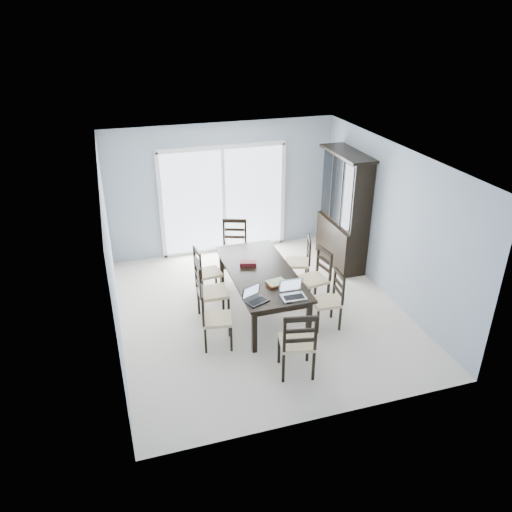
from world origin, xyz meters
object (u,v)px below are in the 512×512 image
(china_hutch, at_px, (344,211))
(chair_end_near, at_px, (298,338))
(chair_end_far, at_px, (234,241))
(laptop_silver, at_px, (294,294))
(hot_tub, at_px, (187,210))
(chair_right_mid, at_px, (318,271))
(game_box, at_px, (248,264))
(cell_phone, at_px, (287,302))
(chair_right_near, at_px, (332,294))
(dining_table, at_px, (261,275))
(chair_left_far, at_px, (204,267))
(chair_left_mid, at_px, (206,285))
(chair_right_far, at_px, (303,256))
(chair_left_near, at_px, (210,312))
(laptop_dark, at_px, (257,298))

(china_hutch, xyz_separation_m, chair_end_near, (-2.05, -2.93, -0.44))
(chair_end_near, distance_m, chair_end_far, 3.14)
(laptop_silver, bearing_deg, hot_tub, 101.32)
(china_hutch, distance_m, chair_end_near, 3.60)
(chair_right_mid, xyz_separation_m, game_box, (-1.13, 0.25, 0.19))
(chair_end_near, distance_m, cell_phone, 0.70)
(chair_end_near, distance_m, hot_tub, 5.35)
(chair_right_near, xyz_separation_m, hot_tub, (-1.50, 4.32, -0.07))
(dining_table, relative_size, hot_tub, 1.02)
(chair_right_near, distance_m, cell_phone, 0.93)
(chair_left_far, bearing_deg, chair_right_near, 43.69)
(chair_left_mid, distance_m, chair_right_far, 1.98)
(chair_left_mid, bearing_deg, chair_right_far, 109.56)
(chair_left_mid, height_order, hot_tub, chair_left_mid)
(chair_left_near, xyz_separation_m, chair_end_far, (0.92, 2.12, 0.06))
(game_box, bearing_deg, laptop_silver, -73.47)
(dining_table, bearing_deg, chair_end_far, 92.27)
(laptop_dark, relative_size, hot_tub, 0.17)
(chair_left_mid, relative_size, chair_right_far, 1.12)
(chair_end_far, relative_size, cell_phone, 9.83)
(chair_left_near, xyz_separation_m, laptop_dark, (0.64, -0.19, 0.23))
(china_hutch, distance_m, cell_phone, 2.99)
(chair_left_mid, bearing_deg, cell_phone, 44.39)
(chair_left_far, height_order, cell_phone, chair_left_far)
(chair_end_near, relative_size, laptop_silver, 3.32)
(chair_left_near, height_order, game_box, chair_left_near)
(chair_left_mid, bearing_deg, chair_left_near, -5.81)
(chair_left_near, relative_size, chair_right_mid, 0.97)
(cell_phone, bearing_deg, chair_right_near, 35.17)
(laptop_dark, bearing_deg, game_box, 56.89)
(chair_left_mid, height_order, laptop_dark, chair_left_mid)
(chair_right_near, relative_size, laptop_dark, 2.83)
(china_hutch, xyz_separation_m, chair_right_mid, (-1.03, -1.25, -0.48))
(chair_left_mid, xyz_separation_m, chair_right_far, (1.87, 0.63, -0.07))
(game_box, bearing_deg, chair_right_near, -41.25)
(laptop_dark, bearing_deg, china_hutch, 18.45)
(dining_table, height_order, chair_left_near, chair_left_near)
(chair_left_near, xyz_separation_m, chair_left_far, (0.19, 1.43, -0.02))
(chair_end_near, xyz_separation_m, game_box, (-0.12, 1.93, 0.15))
(china_hutch, bearing_deg, chair_end_near, -124.97)
(china_hutch, xyz_separation_m, hot_tub, (-2.59, 2.39, -0.58))
(chair_left_near, relative_size, chair_left_mid, 0.91)
(china_hutch, bearing_deg, laptop_silver, -130.22)
(dining_table, distance_m, game_box, 0.31)
(chair_left_mid, relative_size, chair_right_near, 1.13)
(laptop_dark, bearing_deg, chair_left_near, 139.95)
(chair_left_far, xyz_separation_m, hot_tub, (0.21, 2.86, -0.06))
(laptop_dark, relative_size, laptop_silver, 1.04)
(cell_phone, relative_size, game_box, 0.46)
(laptop_dark, height_order, hot_tub, hot_tub)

